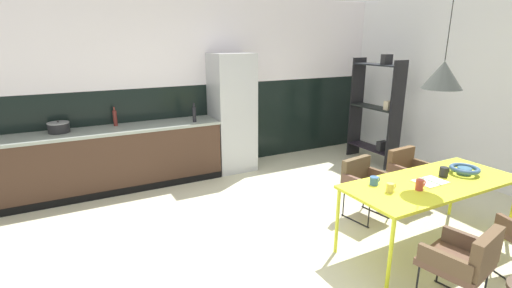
% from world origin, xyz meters
% --- Properties ---
extents(ground_plane, '(9.20, 9.20, 0.00)m').
position_xyz_m(ground_plane, '(0.00, 0.00, 0.00)').
color(ground_plane, beige).
extents(back_wall_splashback_dark, '(7.07, 0.12, 1.42)m').
position_xyz_m(back_wall_splashback_dark, '(0.00, 2.94, 0.71)').
color(back_wall_splashback_dark, black).
rests_on(back_wall_splashback_dark, ground).
extents(back_wall_panel_upper, '(7.07, 0.12, 1.42)m').
position_xyz_m(back_wall_panel_upper, '(0.00, 2.94, 2.13)').
color(back_wall_panel_upper, white).
rests_on(back_wall_panel_upper, back_wall_splashback_dark).
extents(side_wall_right, '(0.12, 6.00, 2.84)m').
position_xyz_m(side_wall_right, '(3.48, 0.00, 1.42)').
color(side_wall_right, white).
rests_on(side_wall_right, ground).
extents(kitchen_counter, '(3.48, 0.63, 0.91)m').
position_xyz_m(kitchen_counter, '(-1.66, 2.58, 0.46)').
color(kitchen_counter, '#3F2A1D').
rests_on(kitchen_counter, ground).
extents(refrigerator_column, '(0.65, 0.60, 1.93)m').
position_xyz_m(refrigerator_column, '(0.41, 2.58, 0.97)').
color(refrigerator_column, '#ADAFB2').
rests_on(refrigerator_column, ground).
extents(dining_table, '(1.91, 0.77, 0.74)m').
position_xyz_m(dining_table, '(1.21, -0.62, 0.70)').
color(dining_table, yellow).
rests_on(dining_table, ground).
extents(armchair_near_window, '(0.55, 0.53, 0.73)m').
position_xyz_m(armchair_near_window, '(1.12, 0.24, 0.48)').
color(armchair_near_window, brown).
rests_on(armchair_near_window, ground).
extents(armchair_by_stool, '(0.52, 0.50, 0.74)m').
position_xyz_m(armchair_by_stool, '(1.91, 0.24, 0.48)').
color(armchair_by_stool, brown).
rests_on(armchair_by_stool, ground).
extents(armchair_head_of_table, '(0.57, 0.56, 0.73)m').
position_xyz_m(armchair_head_of_table, '(0.66, -1.39, 0.47)').
color(armchair_head_of_table, brown).
rests_on(armchair_head_of_table, ground).
extents(fruit_bowl, '(0.30, 0.30, 0.08)m').
position_xyz_m(fruit_bowl, '(1.71, -0.63, 0.80)').
color(fruit_bowl, '#33607F').
rests_on(fruit_bowl, dining_table).
extents(open_book, '(0.31, 0.23, 0.02)m').
position_xyz_m(open_book, '(1.17, -0.62, 0.75)').
color(open_book, white).
rests_on(open_book, dining_table).
extents(mug_wide_latte, '(0.12, 0.07, 0.11)m').
position_xyz_m(mug_wide_latte, '(0.91, -0.70, 0.80)').
color(mug_wide_latte, '#B23D33').
rests_on(mug_wide_latte, dining_table).
extents(mug_short_terracotta, '(0.13, 0.09, 0.10)m').
position_xyz_m(mug_short_terracotta, '(1.44, -0.58, 0.80)').
color(mug_short_terracotta, black).
rests_on(mug_short_terracotta, dining_table).
extents(mug_white_ceramic, '(0.11, 0.07, 0.09)m').
position_xyz_m(mug_white_ceramic, '(0.62, -0.61, 0.79)').
color(mug_white_ceramic, gold).
rests_on(mug_white_ceramic, dining_table).
extents(mug_tall_blue, '(0.13, 0.08, 0.08)m').
position_xyz_m(mug_tall_blue, '(0.62, -0.41, 0.78)').
color(mug_tall_blue, '#335B93').
rests_on(mug_tall_blue, dining_table).
extents(cooking_pot, '(0.28, 0.28, 0.17)m').
position_xyz_m(cooking_pot, '(-2.13, 2.67, 0.98)').
color(cooking_pot, black).
rests_on(cooking_pot, kitchen_counter).
extents(bottle_oil_tall, '(0.06, 0.06, 0.28)m').
position_xyz_m(bottle_oil_tall, '(-1.39, 2.73, 1.03)').
color(bottle_oil_tall, maroon).
rests_on(bottle_oil_tall, kitchen_counter).
extents(bottle_vinegar_dark, '(0.06, 0.06, 0.30)m').
position_xyz_m(bottle_vinegar_dark, '(-0.28, 2.45, 1.04)').
color(bottle_vinegar_dark, black).
rests_on(bottle_vinegar_dark, kitchen_counter).
extents(open_shelf_unit, '(0.30, 0.97, 1.90)m').
position_xyz_m(open_shelf_unit, '(2.80, 1.74, 0.96)').
color(open_shelf_unit, black).
rests_on(open_shelf_unit, ground).
extents(pendant_lamp_over_table_near, '(0.37, 0.37, 1.11)m').
position_xyz_m(pendant_lamp_over_table_near, '(1.21, -0.57, 1.81)').
color(pendant_lamp_over_table_near, black).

